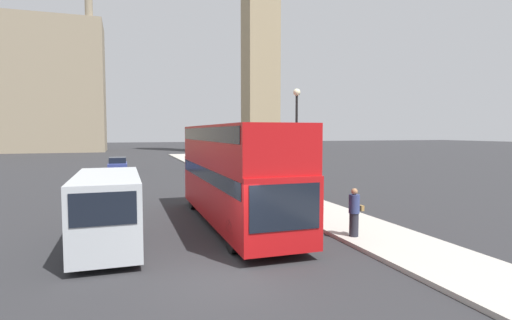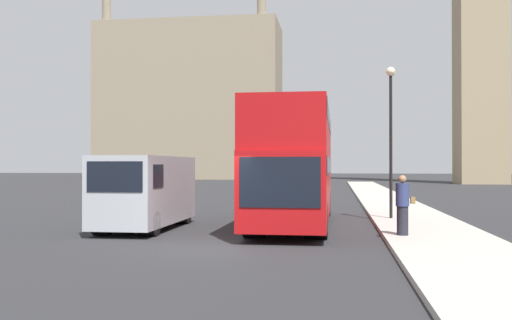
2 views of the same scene
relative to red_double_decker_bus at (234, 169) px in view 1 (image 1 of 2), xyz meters
The scene contains 8 objects.
ground_plane 6.82m from the red_double_decker_bus, 108.79° to the right, with size 300.00×300.00×0.00m, color #28282B.
sidewalk_strip 7.92m from the red_double_decker_bus, 52.86° to the right, with size 3.25×120.00×0.15m.
building_block_distant 77.42m from the red_double_decker_bus, 107.57° to the left, with size 30.43×11.89×31.89m.
red_double_decker_bus is the anchor object (origin of this frame).
white_van 5.62m from the red_double_decker_bus, 156.79° to the right, with size 2.10×5.79×2.54m.
pedestrian 5.42m from the red_double_decker_bus, 48.02° to the right, with size 0.56×0.40×1.79m.
street_lamp 4.38m from the red_double_decker_bus, 24.77° to the left, with size 0.36×0.36×5.99m.
parked_sedan 26.80m from the red_double_decker_bus, 101.00° to the left, with size 1.82×4.40×1.44m.
Camera 1 is at (-2.47, -10.50, 4.00)m, focal length 28.00 mm.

